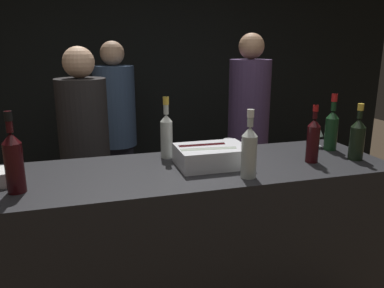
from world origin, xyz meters
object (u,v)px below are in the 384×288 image
at_px(wine_glass, 317,130).
at_px(person_grey_polo, 85,153).
at_px(person_in_hoodie, 116,127).
at_px(champagne_bottle, 357,137).
at_px(candle_votive, 229,144).
at_px(red_wine_bottle_burgundy, 332,128).
at_px(rose_wine_bottle, 166,133).
at_px(red_wine_bottle_tall, 313,139).
at_px(bowl_white, 1,176).
at_px(person_blond_tee, 248,127).
at_px(white_wine_bottle, 249,150).
at_px(ice_bin_with_bottles, 211,155).
at_px(red_wine_bottle_black_foil, 14,160).

relative_size(wine_glass, person_grey_polo, 0.09).
bearing_deg(person_in_hoodie, champagne_bottle, -39.99).
bearing_deg(candle_votive, person_in_hoodie, 115.05).
distance_m(wine_glass, red_wine_bottle_burgundy, 0.10).
xyz_separation_m(rose_wine_bottle, red_wine_bottle_tall, (0.76, -0.31, -0.01)).
distance_m(champagne_bottle, person_grey_polo, 1.77).
xyz_separation_m(bowl_white, person_blond_tee, (1.74, 1.04, -0.08)).
bearing_deg(white_wine_bottle, ice_bin_with_bottles, 117.08).
bearing_deg(champagne_bottle, person_blond_tee, 96.51).
height_order(wine_glass, person_blond_tee, person_blond_tee).
distance_m(ice_bin_with_bottles, rose_wine_bottle, 0.30).
bearing_deg(red_wine_bottle_tall, candle_votive, 132.23).
bearing_deg(candle_votive, red_wine_bottle_black_foil, -160.73).
distance_m(candle_votive, red_wine_bottle_burgundy, 0.64).
bearing_deg(person_grey_polo, candle_votive, 3.30).
xyz_separation_m(wine_glass, white_wine_bottle, (-0.66, -0.41, 0.03)).
height_order(candle_votive, champagne_bottle, champagne_bottle).
relative_size(ice_bin_with_bottles, red_wine_bottle_burgundy, 1.08).
distance_m(red_wine_bottle_black_foil, white_wine_bottle, 1.07).
bearing_deg(person_grey_polo, white_wine_bottle, -19.30).
relative_size(red_wine_bottle_burgundy, rose_wine_bottle, 0.99).
xyz_separation_m(red_wine_bottle_burgundy, rose_wine_bottle, (-1.02, 0.12, 0.01)).
distance_m(ice_bin_with_bottles, bowl_white, 1.04).
bearing_deg(ice_bin_with_bottles, person_blond_tee, 56.25).
relative_size(wine_glass, champagne_bottle, 0.47).
relative_size(candle_votive, person_in_hoodie, 0.04).
distance_m(candle_votive, person_blond_tee, 0.91).
distance_m(bowl_white, white_wine_bottle, 1.18).
xyz_separation_m(candle_votive, person_in_hoodie, (-0.59, 1.27, -0.11)).
bearing_deg(candle_votive, person_blond_tee, 57.65).
distance_m(person_in_hoodie, person_grey_polo, 0.80).
bearing_deg(person_blond_tee, bowl_white, 40.00).
distance_m(wine_glass, red_wine_bottle_black_foil, 1.76).
xyz_separation_m(candle_votive, red_wine_bottle_tall, (0.35, -0.38, 0.10)).
bearing_deg(rose_wine_bottle, ice_bin_with_bottles, -47.53).
relative_size(red_wine_bottle_tall, person_in_hoodie, 0.19).
relative_size(wine_glass, red_wine_bottle_burgundy, 0.43).
relative_size(red_wine_bottle_burgundy, champagne_bottle, 1.09).
relative_size(champagne_bottle, person_blond_tee, 0.18).
height_order(red_wine_bottle_burgundy, person_grey_polo, person_grey_polo).
bearing_deg(champagne_bottle, red_wine_bottle_burgundy, 93.66).
bearing_deg(wine_glass, red_wine_bottle_black_foil, -169.99).
relative_size(bowl_white, red_wine_bottle_black_foil, 0.43).
bearing_deg(ice_bin_with_bottles, bowl_white, 179.43).
height_order(ice_bin_with_bottles, person_grey_polo, person_grey_polo).
bearing_deg(bowl_white, wine_glass, 5.45).
height_order(ice_bin_with_bottles, champagne_bottle, champagne_bottle).
bearing_deg(red_wine_bottle_burgundy, wine_glass, 114.52).
relative_size(person_blond_tee, person_grey_polo, 1.06).
distance_m(person_blond_tee, person_grey_polo, 1.38).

